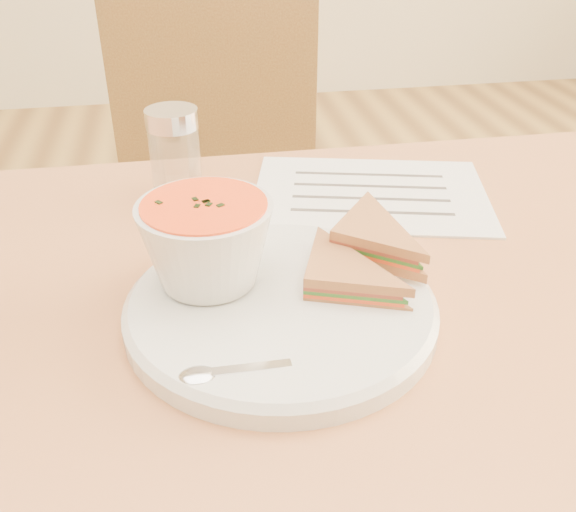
{
  "coord_description": "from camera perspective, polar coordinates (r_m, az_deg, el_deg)",
  "views": [
    {
      "loc": [
        -0.09,
        -0.48,
        1.09
      ],
      "look_at": [
        -0.01,
        -0.01,
        0.8
      ],
      "focal_mm": 40.0,
      "sensor_mm": 36.0,
      "label": 1
    }
  ],
  "objects": [
    {
      "name": "soup_bowl",
      "position": [
        0.57,
        -7.21,
        0.79
      ],
      "size": [
        0.13,
        0.13,
        0.08
      ],
      "primitive_type": null,
      "rotation": [
        0.0,
        0.0,
        0.07
      ],
      "color": "silver",
      "rests_on": "plate"
    },
    {
      "name": "paper_menu",
      "position": [
        0.79,
        7.32,
        5.54
      ],
      "size": [
        0.32,
        0.27,
        0.0
      ],
      "primitive_type": null,
      "rotation": [
        0.0,
        0.0,
        -0.24
      ],
      "color": "silver",
      "rests_on": "dining_table"
    },
    {
      "name": "condiment_shaker",
      "position": [
        0.77,
        -10.0,
        8.87
      ],
      "size": [
        0.08,
        0.08,
        0.11
      ],
      "primitive_type": null,
      "rotation": [
        0.0,
        0.0,
        0.33
      ],
      "color": "silver",
      "rests_on": "dining_table"
    },
    {
      "name": "chair_far",
      "position": [
        1.24,
        -7.47,
        0.56
      ],
      "size": [
        0.5,
        0.5,
        0.92
      ],
      "primitive_type": null,
      "rotation": [
        0.0,
        0.0,
        2.89
      ],
      "color": "brown",
      "rests_on": "floor"
    },
    {
      "name": "sandwich_half_b",
      "position": [
        0.6,
        3.68,
        1.01
      ],
      "size": [
        0.13,
        0.13,
        0.03
      ],
      "primitive_type": null,
      "rotation": [
        0.0,
        0.0,
        -0.66
      ],
      "color": "#AB6D3C",
      "rests_on": "plate"
    },
    {
      "name": "spoon",
      "position": [
        0.49,
        -2.8,
        -9.95
      ],
      "size": [
        0.15,
        0.03,
        0.01
      ],
      "primitive_type": null,
      "rotation": [
        0.0,
        0.0,
        0.03
      ],
      "color": "silver",
      "rests_on": "plate"
    },
    {
      "name": "plate",
      "position": [
        0.57,
        -0.64,
        -4.73
      ],
      "size": [
        0.31,
        0.31,
        0.02
      ],
      "primitive_type": null,
      "rotation": [
        0.0,
        0.0,
        -0.12
      ],
      "color": "silver",
      "rests_on": "dining_table"
    },
    {
      "name": "sandwich_half_a",
      "position": [
        0.55,
        1.35,
        -3.28
      ],
      "size": [
        0.12,
        0.12,
        0.03
      ],
      "primitive_type": null,
      "rotation": [
        0.0,
        0.0,
        -0.35
      ],
      "color": "#AB6D3C",
      "rests_on": "plate"
    }
  ]
}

